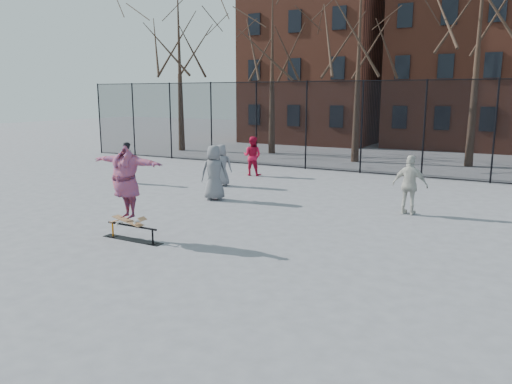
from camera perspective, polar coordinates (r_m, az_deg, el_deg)
The scene contains 12 objects.
ground at distance 10.15m, azimuth -3.05°, elevation -8.48°, with size 100.00×100.00×0.00m, color slate.
skate_rail at distance 12.20m, azimuth -13.96°, elevation -4.70°, with size 1.69×0.26×0.37m.
skateboard at distance 12.21m, azimuth -14.42°, elevation -3.35°, with size 0.90×0.21×0.11m, color olive, non-canonical shape.
skater at distance 12.02m, azimuth -14.62°, elevation 0.81°, with size 2.09×0.57×1.70m, color #5D3380.
bystander_grey at distance 18.76m, azimuth -3.97°, elevation 3.08°, with size 0.77×0.50×1.57m, color slate.
bystander_black at distance 19.92m, azimuth -14.42°, elevation 3.26°, with size 0.58×0.38×1.60m, color black.
bystander_red at distance 21.15m, azimuth -0.41°, elevation 4.14°, with size 0.81×0.63×1.66m, color #BF1034.
bystander_white at distance 14.86m, azimuth 17.19°, elevation 0.76°, with size 1.00×0.42×1.71m, color beige.
bystander_extra at distance 16.25m, azimuth -4.80°, elevation 2.23°, with size 0.88×0.57×1.80m, color slate.
fence at distance 21.74m, azimuth 15.51°, elevation 7.17°, with size 34.03×0.07×4.00m.
tree_row at distance 26.10m, azimuth 17.92°, elevation 19.33°, with size 33.66×7.46×10.67m.
rowhouses at distance 34.47m, azimuth 22.44°, elevation 14.74°, with size 29.00×7.00×13.00m.
Camera 1 is at (5.10, -8.09, 3.40)m, focal length 35.00 mm.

